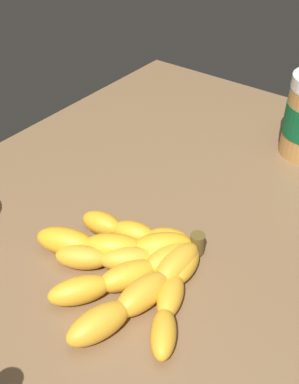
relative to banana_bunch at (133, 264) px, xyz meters
The scene contains 2 objects.
ground_plane 12.27cm from the banana_bunch, ahead, with size 96.46×76.89×4.98cm, color brown.
banana_bunch is the anchor object (origin of this frame).
Camera 1 is at (-43.43, -27.82, 45.63)cm, focal length 43.80 mm.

